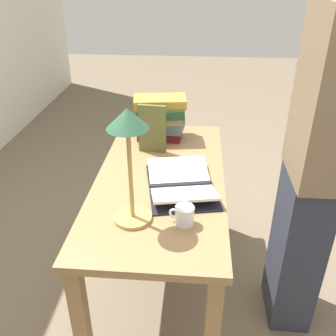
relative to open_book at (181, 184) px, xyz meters
name	(u,v)px	position (x,y,z in m)	size (l,w,h in m)	color
ground_plane	(161,284)	(0.09, 0.11, -0.76)	(12.00, 12.00, 0.00)	#70604C
reading_desk	(160,195)	(0.09, 0.11, -0.13)	(1.32, 0.63, 0.74)	#937047
open_book	(181,184)	(0.00, 0.00, 0.00)	(0.48, 0.38, 0.06)	black
book_stack_tall	(160,117)	(0.56, 0.16, 0.11)	(0.24, 0.32, 0.25)	maroon
book_standing_upright	(152,129)	(0.37, 0.18, 0.12)	(0.04, 0.15, 0.27)	brown
reading_lamp	(128,140)	(-0.27, 0.19, 0.34)	(0.16, 0.16, 0.48)	tan
coffee_mug	(184,215)	(-0.28, -0.03, 0.02)	(0.08, 0.11, 0.08)	white
person_reader	(313,170)	(-0.03, -0.58, 0.12)	(0.36, 0.22, 1.76)	#2D3342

